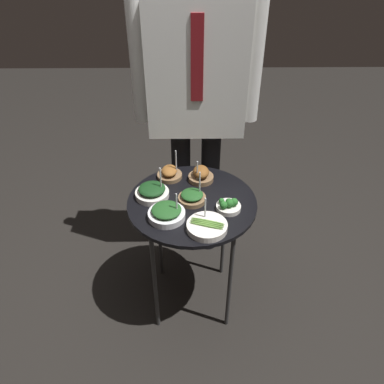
% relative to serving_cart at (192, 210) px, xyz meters
% --- Properties ---
extents(ground_plane, '(8.00, 8.00, 0.00)m').
position_rel_serving_cart_xyz_m(ground_plane, '(0.00, 0.00, -0.63)').
color(ground_plane, black).
extents(serving_cart, '(0.60, 0.60, 0.68)m').
position_rel_serving_cart_xyz_m(serving_cart, '(0.00, 0.00, 0.00)').
color(serving_cart, black).
rests_on(serving_cart, ground_plane).
extents(bowl_roast_back_left, '(0.12, 0.12, 0.15)m').
position_rel_serving_cart_xyz_m(bowl_roast_back_left, '(-0.11, 0.19, 0.08)').
color(bowl_roast_back_left, brown).
rests_on(bowl_roast_back_left, serving_cart).
extents(bowl_spinach_front_left, '(0.16, 0.16, 0.13)m').
position_rel_serving_cart_xyz_m(bowl_spinach_front_left, '(-0.11, -0.12, 0.08)').
color(bowl_spinach_front_left, silver).
rests_on(bowl_spinach_front_left, serving_cart).
extents(bowl_broccoli_front_right, '(0.11, 0.11, 0.06)m').
position_rel_serving_cart_xyz_m(bowl_broccoli_front_right, '(0.16, -0.07, 0.08)').
color(bowl_broccoli_front_right, silver).
rests_on(bowl_broccoli_front_right, serving_cart).
extents(bowl_roast_front_center, '(0.12, 0.12, 0.13)m').
position_rel_serving_cart_xyz_m(bowl_roast_front_center, '(0.05, 0.17, 0.09)').
color(bowl_roast_front_center, brown).
rests_on(bowl_roast_front_center, serving_cart).
extents(bowl_asparagus_center, '(0.17, 0.17, 0.13)m').
position_rel_serving_cart_xyz_m(bowl_asparagus_center, '(0.06, -0.20, 0.07)').
color(bowl_asparagus_center, silver).
rests_on(bowl_asparagus_center, serving_cart).
extents(bowl_spinach_far_rim, '(0.16, 0.16, 0.16)m').
position_rel_serving_cart_xyz_m(bowl_spinach_far_rim, '(-0.18, 0.04, 0.08)').
color(bowl_spinach_far_rim, silver).
rests_on(bowl_spinach_far_rim, serving_cart).
extents(bowl_spinach_mid_right, '(0.13, 0.13, 0.15)m').
position_rel_serving_cart_xyz_m(bowl_spinach_mid_right, '(0.00, 0.00, 0.08)').
color(bowl_spinach_mid_right, brown).
rests_on(bowl_spinach_mid_right, serving_cart).
extents(waiter_figure, '(0.63, 0.24, 1.70)m').
position_rel_serving_cart_xyz_m(waiter_figure, '(0.03, 0.42, 0.45)').
color(waiter_figure, black).
rests_on(waiter_figure, ground_plane).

